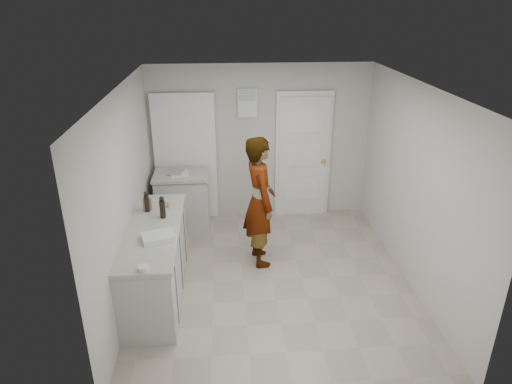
{
  "coord_description": "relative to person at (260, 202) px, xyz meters",
  "views": [
    {
      "loc": [
        -0.6,
        -5.01,
        3.42
      ],
      "look_at": [
        -0.19,
        0.4,
        1.08
      ],
      "focal_mm": 32.0,
      "sensor_mm": 36.0,
      "label": 1
    }
  ],
  "objects": [
    {
      "name": "spice_jar",
      "position": [
        -1.19,
        -0.15,
        0.07
      ],
      "size": [
        0.05,
        0.05,
        0.08
      ],
      "primitive_type": "cylinder",
      "color": "tan",
      "rests_on": "main_counter"
    },
    {
      "name": "egg_bowl",
      "position": [
        -1.29,
        -1.6,
        0.05
      ],
      "size": [
        0.12,
        0.12,
        0.04
      ],
      "color": "silver",
      "rests_on": "main_counter"
    },
    {
      "name": "papers",
      "position": [
        -1.14,
        1.07,
        0.03
      ],
      "size": [
        0.31,
        0.37,
        0.01
      ],
      "primitive_type": "cube",
      "rotation": [
        0.0,
        0.0,
        0.16
      ],
      "color": "white",
      "rests_on": "side_counter"
    },
    {
      "name": "person",
      "position": [
        0.0,
        0.0,
        0.0
      ],
      "size": [
        0.54,
        0.72,
        1.8
      ],
      "primitive_type": "imported",
      "rotation": [
        0.0,
        0.0,
        1.74
      ],
      "color": "silver",
      "rests_on": "ground"
    },
    {
      "name": "side_counter",
      "position": [
        -1.12,
        1.05,
        -0.47
      ],
      "size": [
        0.84,
        0.61,
        0.93
      ],
      "color": "beige",
      "rests_on": "ground"
    },
    {
      "name": "ground",
      "position": [
        0.13,
        -0.5,
        -0.9
      ],
      "size": [
        4.0,
        4.0,
        0.0
      ],
      "primitive_type": "plane",
      "color": "#AFA693",
      "rests_on": "ground"
    },
    {
      "name": "oil_cruet_a",
      "position": [
        -1.23,
        -0.43,
        0.16
      ],
      "size": [
        0.07,
        0.07,
        0.28
      ],
      "color": "black",
      "rests_on": "main_counter"
    },
    {
      "name": "oil_cruet_b",
      "position": [
        -1.44,
        -0.24,
        0.16
      ],
      "size": [
        0.06,
        0.06,
        0.28
      ],
      "color": "black",
      "rests_on": "main_counter"
    },
    {
      "name": "cake_mix_box",
      "position": [
        -1.44,
        -0.19,
        0.11
      ],
      "size": [
        0.11,
        0.05,
        0.17
      ],
      "primitive_type": "cube",
      "rotation": [
        0.0,
        0.0,
        0.04
      ],
      "color": "#9E7B4F",
      "rests_on": "main_counter"
    },
    {
      "name": "baking_dish",
      "position": [
        -1.22,
        -0.98,
        0.05
      ],
      "size": [
        0.41,
        0.35,
        0.06
      ],
      "rotation": [
        0.0,
        0.0,
        0.31
      ],
      "color": "silver",
      "rests_on": "main_counter"
    },
    {
      "name": "room_shell",
      "position": [
        -0.05,
        1.46,
        0.12
      ],
      "size": [
        4.0,
        4.0,
        4.0
      ],
      "color": "beige",
      "rests_on": "ground"
    },
    {
      "name": "main_counter",
      "position": [
        -1.32,
        -0.7,
        -0.47
      ],
      "size": [
        0.64,
        1.96,
        0.93
      ],
      "color": "beige",
      "rests_on": "ground"
    }
  ]
}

